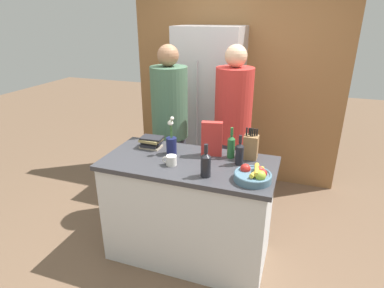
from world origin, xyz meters
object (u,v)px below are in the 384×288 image
(knife_block, at_px, (251,147))
(person_in_blue, at_px, (233,126))
(fruit_bowl, at_px, (254,175))
(coffee_mug, at_px, (171,160))
(cereal_box, at_px, (212,139))
(bottle_oil, at_px, (231,146))
(person_at_sink, at_px, (170,123))
(refrigerator, at_px, (209,110))
(bottle_wine, at_px, (206,164))
(bottle_vinegar, at_px, (240,153))
(book_stack, at_px, (151,142))
(flower_vase, at_px, (171,142))

(knife_block, relative_size, person_in_blue, 0.15)
(fruit_bowl, height_order, coffee_mug, fruit_bowl)
(cereal_box, bearing_deg, person_in_blue, 85.16)
(bottle_oil, xyz_separation_m, person_at_sink, (-0.76, 0.47, -0.03))
(fruit_bowl, bearing_deg, knife_block, 103.31)
(person_at_sink, bearing_deg, refrigerator, 65.66)
(fruit_bowl, xyz_separation_m, bottle_wine, (-0.35, -0.05, 0.06))
(refrigerator, bearing_deg, coffee_mug, -85.18)
(coffee_mug, height_order, bottle_wine, bottle_wine)
(fruit_bowl, relative_size, cereal_box, 0.92)
(refrigerator, relative_size, person_in_blue, 1.08)
(bottle_oil, bearing_deg, bottle_vinegar, -49.18)
(bottle_oil, relative_size, person_at_sink, 0.15)
(fruit_bowl, distance_m, person_at_sink, 1.30)
(refrigerator, relative_size, person_at_sink, 1.08)
(knife_block, height_order, coffee_mug, knife_block)
(coffee_mug, height_order, book_stack, book_stack)
(coffee_mug, distance_m, book_stack, 0.42)
(bottle_vinegar, distance_m, person_at_sink, 1.03)
(fruit_bowl, distance_m, coffee_mug, 0.67)
(knife_block, xyz_separation_m, bottle_vinegar, (-0.06, -0.14, -0.01))
(refrigerator, distance_m, bottle_oil, 1.32)
(bottle_wine, bearing_deg, book_stack, 149.40)
(fruit_bowl, xyz_separation_m, flower_vase, (-0.75, 0.25, 0.07))
(book_stack, relative_size, bottle_wine, 0.77)
(fruit_bowl, xyz_separation_m, bottle_oil, (-0.25, 0.34, 0.06))
(bottle_vinegar, relative_size, person_at_sink, 0.14)
(knife_block, height_order, bottle_wine, knife_block)
(bottle_vinegar, bearing_deg, bottle_wine, -124.14)
(bottle_oil, xyz_separation_m, person_in_blue, (-0.12, 0.58, -0.03))
(cereal_box, relative_size, bottle_vinegar, 1.20)
(refrigerator, relative_size, knife_block, 7.16)
(book_stack, distance_m, person_in_blue, 0.86)
(book_stack, xyz_separation_m, bottle_vinegar, (0.82, -0.08, 0.05))
(fruit_bowl, distance_m, knife_block, 0.39)
(fruit_bowl, distance_m, bottle_oil, 0.43)
(knife_block, bearing_deg, fruit_bowl, -76.69)
(refrigerator, xyz_separation_m, bottle_oil, (0.55, -1.20, 0.07))
(fruit_bowl, bearing_deg, bottle_oil, 125.87)
(cereal_box, height_order, bottle_wine, cereal_box)
(refrigerator, bearing_deg, cereal_box, -72.58)
(book_stack, bearing_deg, bottle_wine, -30.60)
(coffee_mug, xyz_separation_m, person_in_blue, (0.30, 0.89, 0.04))
(book_stack, xyz_separation_m, person_in_blue, (0.61, 0.61, 0.03))
(flower_vase, bearing_deg, bottle_vinegar, -1.25)
(knife_block, bearing_deg, bottle_oil, -167.50)
(book_stack, bearing_deg, knife_block, 3.86)
(fruit_bowl, relative_size, book_stack, 1.38)
(refrigerator, xyz_separation_m, book_stack, (-0.18, -1.23, 0.02))
(refrigerator, relative_size, coffee_mug, 16.43)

